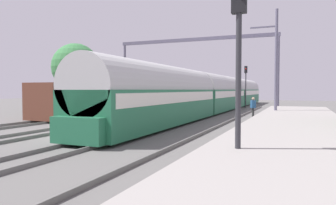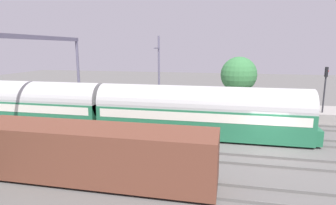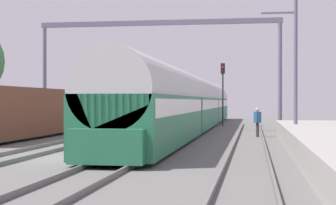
{
  "view_description": "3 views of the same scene",
  "coord_description": "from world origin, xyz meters",
  "px_view_note": "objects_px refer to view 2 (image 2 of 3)",
  "views": [
    {
      "loc": [
        10.42,
        -13.71,
        2.37
      ],
      "look_at": [
        2.16,
        6.18,
        1.48
      ],
      "focal_mm": 33.89,
      "sensor_mm": 36.0,
      "label": 1
    },
    {
      "loc": [
        -19.32,
        2.83,
        6.84
      ],
      "look_at": [
        1.41,
        7.28,
        2.76
      ],
      "focal_mm": 30.47,
      "sensor_mm": 36.0,
      "label": 2
    },
    {
      "loc": [
        6.68,
        -19.93,
        2.13
      ],
      "look_at": [
        1.08,
        16.13,
        2.03
      ],
      "focal_mm": 59.01,
      "sensor_mm": 36.0,
      "label": 3
    }
  ],
  "objects_px": {
    "freight_car": "(91,153)",
    "passenger_train": "(17,103)",
    "person_crossing": "(123,107)",
    "catenary_gantry": "(21,59)",
    "railway_signal_near": "(325,87)"
  },
  "relations": [
    {
      "from": "passenger_train",
      "to": "freight_car",
      "type": "distance_m",
      "value": 14.41
    },
    {
      "from": "person_crossing",
      "to": "railway_signal_near",
      "type": "distance_m",
      "value": 19.08
    },
    {
      "from": "railway_signal_near",
      "to": "catenary_gantry",
      "type": "relative_size",
      "value": 0.3
    },
    {
      "from": "passenger_train",
      "to": "catenary_gantry",
      "type": "distance_m",
      "value": 5.2
    },
    {
      "from": "freight_car",
      "to": "railway_signal_near",
      "type": "bearing_deg",
      "value": -44.96
    },
    {
      "from": "freight_car",
      "to": "passenger_train",
      "type": "bearing_deg",
      "value": 53.17
    },
    {
      "from": "passenger_train",
      "to": "catenary_gantry",
      "type": "height_order",
      "value": "catenary_gantry"
    },
    {
      "from": "railway_signal_near",
      "to": "catenary_gantry",
      "type": "bearing_deg",
      "value": 110.26
    },
    {
      "from": "passenger_train",
      "to": "person_crossing",
      "type": "distance_m",
      "value": 9.5
    },
    {
      "from": "freight_car",
      "to": "person_crossing",
      "type": "bearing_deg",
      "value": 14.08
    },
    {
      "from": "railway_signal_near",
      "to": "catenary_gantry",
      "type": "distance_m",
      "value": 26.18
    },
    {
      "from": "passenger_train",
      "to": "catenary_gantry",
      "type": "xyz_separation_m",
      "value": [
        -2.16,
        -2.57,
        3.98
      ]
    },
    {
      "from": "railway_signal_near",
      "to": "passenger_train",
      "type": "bearing_deg",
      "value": 104.26
    },
    {
      "from": "passenger_train",
      "to": "railway_signal_near",
      "type": "distance_m",
      "value": 27.89
    },
    {
      "from": "freight_car",
      "to": "catenary_gantry",
      "type": "relative_size",
      "value": 0.75
    }
  ]
}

